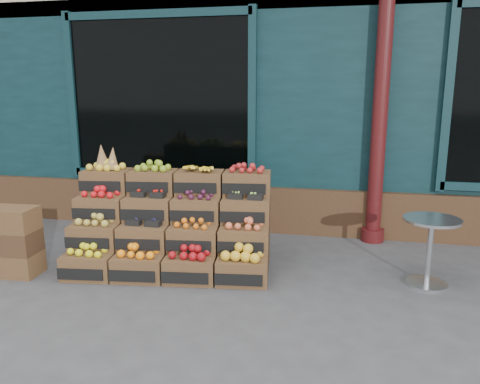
# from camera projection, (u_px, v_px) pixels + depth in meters

# --- Properties ---
(ground) EXTENTS (60.00, 60.00, 0.00)m
(ground) POSITION_uv_depth(u_px,v_px,m) (246.00, 304.00, 4.13)
(ground) COLOR #404042
(ground) RESTS_ON ground
(shop_facade) EXTENTS (12.00, 6.24, 4.80)m
(shop_facade) POSITION_uv_depth(u_px,v_px,m) (301.00, 58.00, 8.49)
(shop_facade) COLOR black
(shop_facade) RESTS_ON ground
(crate_display) EXTENTS (2.14, 1.23, 1.27)m
(crate_display) POSITION_uv_depth(u_px,v_px,m) (173.00, 230.00, 4.96)
(crate_display) COLOR brown
(crate_display) RESTS_ON ground
(spare_crates) EXTENTS (0.48, 0.35, 0.70)m
(spare_crates) POSITION_uv_depth(u_px,v_px,m) (14.00, 241.00, 4.71)
(spare_crates) COLOR brown
(spare_crates) RESTS_ON ground
(bistro_table) EXTENTS (0.53, 0.53, 0.67)m
(bistro_table) POSITION_uv_depth(u_px,v_px,m) (430.00, 244.00, 4.43)
(bistro_table) COLOR #ACAEB2
(bistro_table) RESTS_ON ground
(shopkeeper) EXTENTS (0.72, 0.53, 1.81)m
(shopkeeper) POSITION_uv_depth(u_px,v_px,m) (212.00, 154.00, 6.96)
(shopkeeper) COLOR #144618
(shopkeeper) RESTS_ON ground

